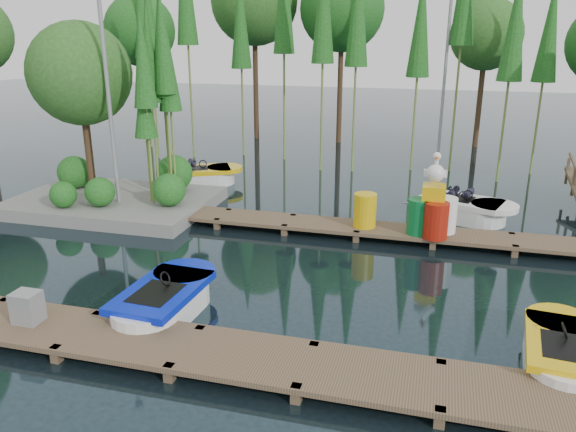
% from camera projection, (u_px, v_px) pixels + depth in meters
% --- Properties ---
extents(ground_plane, '(90.00, 90.00, 0.00)m').
position_uv_depth(ground_plane, '(263.00, 262.00, 13.95)').
color(ground_plane, '#1D2E36').
extents(near_dock, '(18.00, 1.50, 0.50)m').
position_uv_depth(near_dock, '(185.00, 348.00, 9.75)').
color(near_dock, brown).
rests_on(near_dock, ground).
extents(far_dock, '(15.00, 1.20, 0.50)m').
position_uv_depth(far_dock, '(323.00, 225.00, 15.92)').
color(far_dock, brown).
rests_on(far_dock, ground).
extents(island, '(6.20, 4.20, 6.75)m').
position_uv_depth(island, '(101.00, 108.00, 17.51)').
color(island, slate).
rests_on(island, ground).
extents(tree_screen, '(34.42, 18.53, 10.31)m').
position_uv_depth(tree_screen, '(293.00, 13.00, 22.23)').
color(tree_screen, '#412C1B').
rests_on(tree_screen, ground).
extents(lamp_island, '(0.30, 0.30, 7.25)m').
position_uv_depth(lamp_island, '(106.00, 75.00, 16.25)').
color(lamp_island, gray).
rests_on(lamp_island, ground).
extents(lamp_rear, '(0.30, 0.30, 7.25)m').
position_uv_depth(lamp_rear, '(446.00, 63.00, 21.69)').
color(lamp_rear, gray).
rests_on(lamp_rear, ground).
extents(boat_blue, '(1.46, 2.97, 0.98)m').
position_uv_depth(boat_blue, '(164.00, 302.00, 11.31)').
color(boat_blue, white).
rests_on(boat_blue, ground).
extents(boat_yellow_near, '(1.43, 2.70, 0.87)m').
position_uv_depth(boat_yellow_near, '(561.00, 354.00, 9.54)').
color(boat_yellow_near, white).
rests_on(boat_yellow_near, ground).
extents(boat_yellow_far, '(3.24, 2.54, 1.48)m').
position_uv_depth(boat_yellow_far, '(200.00, 176.00, 20.93)').
color(boat_yellow_far, white).
rests_on(boat_yellow_far, ground).
extents(boat_white_far, '(3.30, 2.25, 1.43)m').
position_uv_depth(boat_white_far, '(462.00, 209.00, 17.05)').
color(boat_white_far, white).
rests_on(boat_white_far, ground).
extents(utility_cabinet, '(0.49, 0.41, 0.60)m').
position_uv_depth(utility_cabinet, '(27.00, 307.00, 10.42)').
color(utility_cabinet, gray).
rests_on(utility_cabinet, near_dock).
extents(yellow_barrel, '(0.63, 0.63, 0.94)m').
position_uv_depth(yellow_barrel, '(365.00, 210.00, 15.46)').
color(yellow_barrel, '#E0B00B').
rests_on(yellow_barrel, far_dock).
extents(drum_cluster, '(1.28, 1.18, 2.22)m').
position_uv_depth(drum_cluster, '(434.00, 211.00, 14.81)').
color(drum_cluster, '#0B652B').
rests_on(drum_cluster, far_dock).
extents(seagull_post, '(0.54, 0.29, 0.87)m').
position_uv_depth(seagull_post, '(412.00, 210.00, 15.11)').
color(seagull_post, gray).
rests_on(seagull_post, far_dock).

